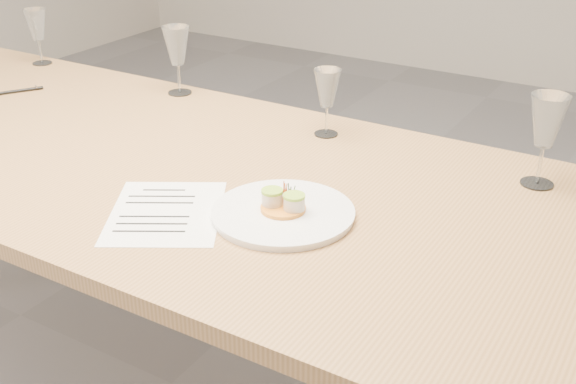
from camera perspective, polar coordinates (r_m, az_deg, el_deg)
The scene contains 9 objects.
ground at distance 2.27m, azimuth -9.18°, elevation -14.70°, with size 7.00×7.00×0.00m, color slate.
dining_table at distance 1.90m, azimuth -10.64°, elevation 1.06°, with size 2.40×1.00×0.75m.
dinner_plate at distance 1.53m, azimuth -0.38°, elevation -1.56°, with size 0.31×0.31×0.08m.
recipe_sheet at distance 1.58m, azimuth -9.64°, elevation -1.59°, with size 0.36×0.38×0.00m.
ballpoint_pen at distance 2.46m, azimuth -20.43°, elevation 7.51°, with size 0.08×0.13×0.01m.
wine_glass_0 at distance 2.73m, azimuth -19.25°, elevation 12.30°, with size 0.08×0.08×0.19m.
wine_glass_1 at distance 2.28m, azimuth -8.78°, elevation 11.26°, with size 0.09×0.09×0.21m.
wine_glass_2 at distance 1.93m, azimuth 3.11°, elevation 8.08°, with size 0.07×0.07×0.18m.
wine_glass_3 at distance 1.72m, azimuth 19.78°, elevation 5.16°, with size 0.09×0.09×0.22m.
Camera 1 is at (1.18, -1.27, 1.48)m, focal length 45.00 mm.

